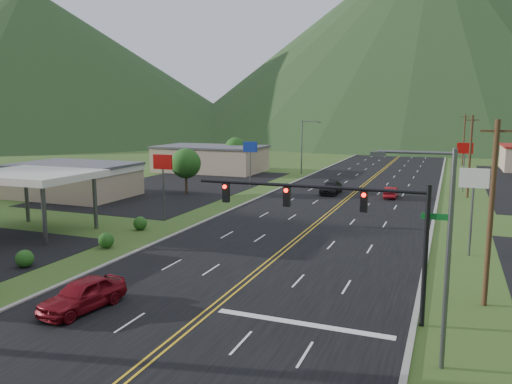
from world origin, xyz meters
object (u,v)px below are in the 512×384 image
(streetlight_west, at_px, (304,143))
(traffic_signal, at_px, (343,213))
(streetlight_east, at_px, (440,245))
(gas_canopy, at_px, (33,177))
(car_dark_mid, at_px, (331,188))
(car_red_near, at_px, (83,295))
(car_red_far, at_px, (391,193))

(streetlight_west, bearing_deg, traffic_signal, -72.03)
(traffic_signal, distance_m, streetlight_east, 6.17)
(gas_canopy, bearing_deg, car_dark_mid, 56.81)
(streetlight_east, relative_size, gas_canopy, 0.90)
(car_red_near, relative_size, car_red_far, 1.22)
(streetlight_east, height_order, car_red_near, streetlight_east)
(car_dark_mid, distance_m, car_red_far, 7.52)
(car_dark_mid, bearing_deg, traffic_signal, -76.44)
(car_red_near, bearing_deg, traffic_signal, 28.81)
(car_dark_mid, bearing_deg, car_red_far, -3.31)
(streetlight_west, xyz_separation_m, gas_canopy, (-10.32, -48.00, -0.31))
(traffic_signal, bearing_deg, gas_canopy, 164.30)
(car_dark_mid, bearing_deg, car_red_near, -95.02)
(car_red_far, bearing_deg, streetlight_west, -48.21)
(streetlight_east, height_order, streetlight_west, same)
(streetlight_west, xyz_separation_m, car_red_near, (5.40, -60.52, -4.34))
(streetlight_west, height_order, car_red_far, streetlight_west)
(streetlight_east, xyz_separation_m, car_red_far, (-6.32, 41.16, -4.52))
(streetlight_east, bearing_deg, streetlight_west, 110.86)
(car_red_far, bearing_deg, streetlight_east, 99.26)
(traffic_signal, xyz_separation_m, streetlight_west, (-18.16, 56.00, -0.15))
(car_dark_mid, bearing_deg, streetlight_west, 116.03)
(traffic_signal, bearing_deg, car_dark_mid, 103.66)
(traffic_signal, relative_size, gas_canopy, 1.31)
(car_dark_mid, bearing_deg, streetlight_east, -71.70)
(car_red_near, height_order, car_red_far, car_red_near)
(traffic_signal, relative_size, car_dark_mid, 2.46)
(streetlight_east, relative_size, car_red_far, 2.23)
(traffic_signal, height_order, streetlight_west, streetlight_west)
(traffic_signal, height_order, car_red_far, traffic_signal)
(traffic_signal, distance_m, car_red_near, 14.26)
(traffic_signal, xyz_separation_m, gas_canopy, (-28.48, 8.00, -0.46))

